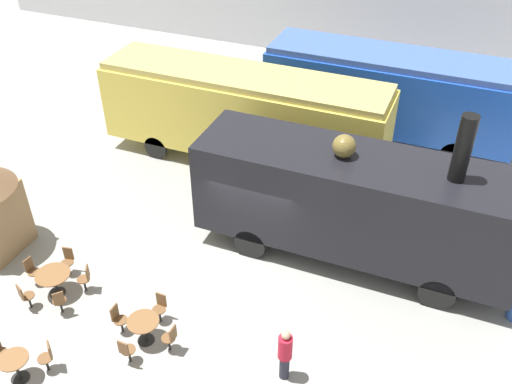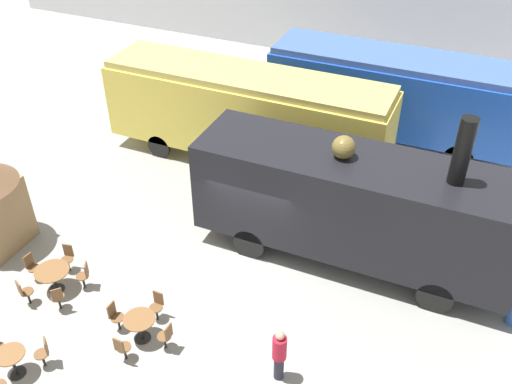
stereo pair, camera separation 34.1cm
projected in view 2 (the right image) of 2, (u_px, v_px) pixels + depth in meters
The scene contains 18 objects.
ground_plane at pixel (251, 255), 17.23m from camera, with size 80.00×80.00×0.00m, color gray.
streamlined_locomotive at pixel (417, 96), 21.24m from camera, with size 11.39×2.54×3.53m.
passenger_coach_vintage at pixel (247, 111), 20.37m from camera, with size 10.36×2.46×3.50m.
steam_locomotive at pixel (354, 202), 15.96m from camera, with size 9.02×2.45×5.25m.
cafe_table_near at pixel (11, 359), 13.47m from camera, with size 0.71×0.71×0.74m.
cafe_table_mid at pixel (53, 274), 15.71m from camera, with size 0.95×0.95×0.72m.
cafe_table_far at pixel (140, 323), 14.33m from camera, with size 0.81×0.81×0.73m.
cafe_chair_2 at pixel (44, 351), 13.70m from camera, with size 0.40×0.40×0.87m.
cafe_chair_3 at pixel (84, 274), 15.83m from camera, with size 0.40×0.39×0.87m.
cafe_chair_4 at pixel (68, 256), 16.43m from camera, with size 0.36×0.38×0.87m.
cafe_chair_5 at pixel (32, 266), 16.11m from camera, with size 0.37×0.36×0.87m.
cafe_chair_6 at pixel (24, 291), 15.30m from camera, with size 0.38×0.40×0.87m.
cafe_chair_7 at pixel (58, 297), 15.13m from camera, with size 0.40×0.40×0.87m.
cafe_chair_8 at pixel (157, 304), 14.93m from camera, with size 0.36×0.36×0.87m.
cafe_chair_9 at pixel (115, 315), 14.63m from camera, with size 0.36×0.36×0.87m.
cafe_chair_10 at pixel (122, 347), 13.79m from camera, with size 0.36×0.36×0.87m.
cafe_chair_11 at pixel (166, 335), 14.09m from camera, with size 0.36×0.36×0.87m.
visitor_person at pixel (279, 353), 13.21m from camera, with size 0.34×0.34×1.60m.
Camera 2 is at (5.27, -11.69, 11.66)m, focal length 40.00 mm.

